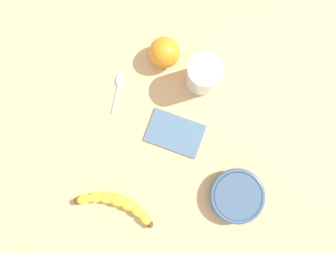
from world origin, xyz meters
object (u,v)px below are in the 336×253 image
ceramic_bowl (237,196)px  banana (116,204)px  orange_fruit (164,53)px  smoothie_glass (203,75)px  teaspoon (120,82)px

ceramic_bowl → banana: bearing=-5.6°
ceramic_bowl → orange_fruit: (12.30, -40.08, 1.69)cm
banana → smoothie_glass: 40.24cm
orange_fruit → ceramic_bowl: bearing=107.1°
orange_fruit → smoothie_glass: bearing=137.2°
ceramic_bowl → smoothie_glass: bearing=-83.6°
ceramic_bowl → orange_fruit: bearing=-72.9°
banana → teaspoon: 32.49cm
smoothie_glass → ceramic_bowl: size_ratio=0.83×
orange_fruit → teaspoon: 14.73cm
ceramic_bowl → teaspoon: ceramic_bowl is taller
smoothie_glass → ceramic_bowl: 32.38cm
smoothie_glass → orange_fruit: bearing=-42.8°
teaspoon → ceramic_bowl: bearing=-122.5°
smoothie_glass → orange_fruit: smoothie_glass is taller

